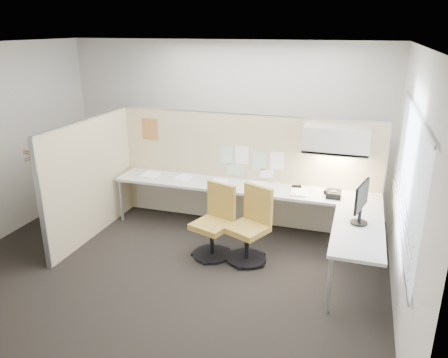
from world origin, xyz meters
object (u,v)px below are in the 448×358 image
(chair_left, at_px, (215,224))
(phone, at_px, (333,194))
(desk, at_px, (262,200))
(chair_right, at_px, (251,227))
(monitor, at_px, (361,201))

(chair_left, relative_size, phone, 4.69)
(chair_left, bearing_deg, desk, 74.26)
(chair_right, bearing_deg, phone, 61.68)
(desk, xyz_separation_m, chair_right, (0.01, -0.69, -0.13))
(chair_right, bearing_deg, monitor, 23.22)
(phone, bearing_deg, chair_left, -151.49)
(desk, relative_size, phone, 18.95)
(desk, relative_size, monitor, 7.66)
(desk, bearing_deg, chair_left, -124.34)
(chair_left, height_order, chair_right, chair_right)
(desk, height_order, monitor, monitor)
(chair_left, bearing_deg, chair_right, 21.02)
(desk, xyz_separation_m, chair_left, (-0.48, -0.71, -0.14))
(desk, xyz_separation_m, monitor, (1.37, -0.71, 0.43))
(chair_right, distance_m, phone, 1.28)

